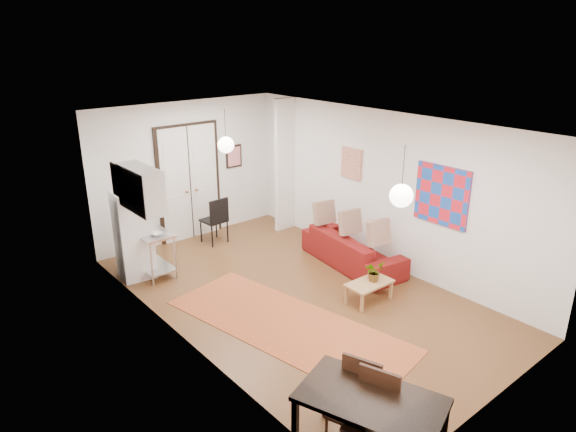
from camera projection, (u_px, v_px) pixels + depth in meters
floor at (297, 295)px, 8.67m from camera, size 7.00×7.00×0.00m
ceiling at (298, 124)px, 7.69m from camera, size 4.20×7.00×0.02m
wall_back at (188, 171)px, 10.71m from camera, size 4.20×0.02×2.90m
wall_front at (505, 296)px, 5.65m from camera, size 4.20×0.02×2.90m
wall_left at (180, 248)px, 6.91m from camera, size 0.02×7.00×2.90m
wall_right at (383, 190)px, 9.45m from camera, size 0.02×7.00×2.90m
double_doors at (190, 183)px, 10.76m from camera, size 1.44×0.06×2.50m
stub_partition at (285, 166)px, 11.14m from camera, size 0.50×0.10×2.90m
wall_cabinet at (141, 189)px, 7.95m from camera, size 0.35×1.00×0.70m
painting_popart at (442, 196)px, 8.46m from camera, size 0.05×1.00×1.00m
painting_abstract at (352, 164)px, 9.89m from camera, size 0.05×0.50×0.60m
poster_back at (234, 156)px, 11.33m from camera, size 0.40×0.03×0.50m
print_left at (118, 181)px, 8.20m from camera, size 0.03×0.44×0.54m
pendant_back at (226, 145)px, 9.35m from camera, size 0.30×0.30×0.80m
pendant_front at (401, 196)px, 6.46m from camera, size 0.30×0.30×0.80m
kilim_rug at (287, 325)px, 7.78m from camera, size 2.17×4.12×0.01m
sofa at (353, 249)px, 9.70m from camera, size 2.30×1.16×0.64m
coffee_table at (369, 285)px, 8.38m from camera, size 0.79×0.45×0.35m
potted_plant at (374, 271)px, 8.36m from camera, size 0.31×0.27×0.34m
kitchen_counter at (151, 246)px, 9.32m from camera, size 0.55×1.09×0.83m
bowl at (156, 234)px, 8.99m from camera, size 0.20×0.20×0.05m
soap_bottle at (140, 223)px, 9.34m from camera, size 0.08×0.08×0.17m
fridge at (133, 235)px, 9.08m from camera, size 0.63×0.63×1.62m
dining_table at (371, 405)px, 5.10m from camera, size 1.24×1.62×0.79m
dining_chair_near at (346, 398)px, 5.39m from camera, size 0.59×0.72×0.98m
dining_chair_far at (363, 410)px, 5.22m from camera, size 0.59×0.72×0.98m
black_side_chair at (211, 215)px, 10.73m from camera, size 0.49×0.49×0.99m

